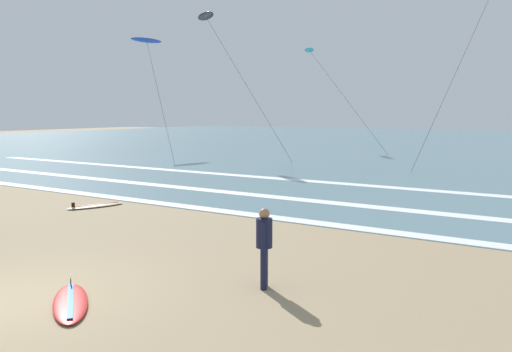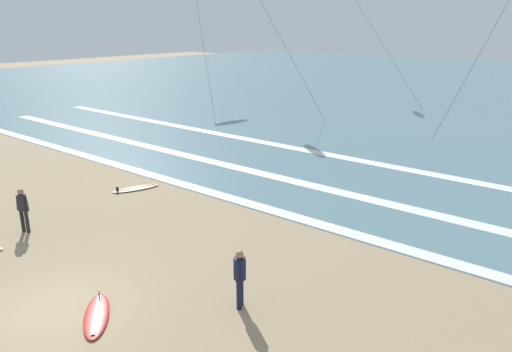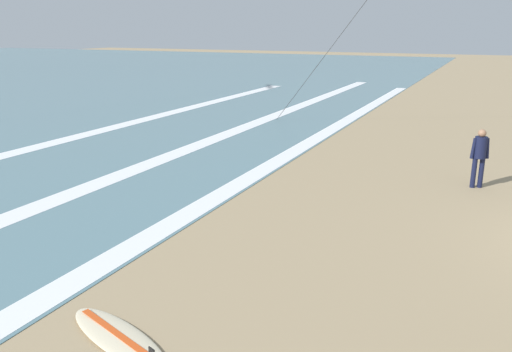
{
  "view_description": "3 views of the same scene",
  "coord_description": "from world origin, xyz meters",
  "px_view_note": "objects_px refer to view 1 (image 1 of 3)",
  "views": [
    {
      "loc": [
        8.69,
        -5.31,
        3.45
      ],
      "look_at": [
        0.74,
        7.25,
        1.6
      ],
      "focal_mm": 36.26,
      "sensor_mm": 36.0,
      "label": 1
    },
    {
      "loc": [
        11.05,
        -5.35,
        7.09
      ],
      "look_at": [
        0.01,
        8.06,
        1.66
      ],
      "focal_mm": 34.82,
      "sensor_mm": 36.0,
      "label": 2
    },
    {
      "loc": [
        -11.09,
        2.89,
        4.18
      ],
      "look_at": [
        -1.72,
        7.22,
        1.2
      ],
      "focal_mm": 36.27,
      "sensor_mm": 36.0,
      "label": 3
    }
  ],
  "objects_px": {
    "surfboard_foreground_flat": "(70,302)",
    "kite_cyan_high_left": "(309,51)",
    "kite_blue_mid_center": "(147,41)",
    "kite_black_far_left": "(206,17)",
    "surfer_background_far": "(264,241)",
    "surfboard_near_water": "(96,206)"
  },
  "relations": [
    {
      "from": "surfboard_foreground_flat",
      "to": "surfer_background_far",
      "type": "bearing_deg",
      "value": 46.8
    },
    {
      "from": "surfboard_near_water",
      "to": "kite_cyan_high_left",
      "type": "relative_size",
      "value": 0.21
    },
    {
      "from": "surfer_background_far",
      "to": "surfboard_foreground_flat",
      "type": "height_order",
      "value": "surfer_background_far"
    },
    {
      "from": "surfer_background_far",
      "to": "kite_cyan_high_left",
      "type": "relative_size",
      "value": 0.15
    },
    {
      "from": "surfboard_near_water",
      "to": "kite_cyan_high_left",
      "type": "bearing_deg",
      "value": 102.94
    },
    {
      "from": "surfboard_near_water",
      "to": "surfboard_foreground_flat",
      "type": "bearing_deg",
      "value": -43.04
    },
    {
      "from": "kite_black_far_left",
      "to": "kite_blue_mid_center",
      "type": "bearing_deg",
      "value": 162.98
    },
    {
      "from": "surfboard_foreground_flat",
      "to": "kite_cyan_high_left",
      "type": "relative_size",
      "value": 0.19
    },
    {
      "from": "kite_blue_mid_center",
      "to": "kite_black_far_left",
      "type": "height_order",
      "value": "kite_black_far_left"
    },
    {
      "from": "surfer_background_far",
      "to": "kite_cyan_high_left",
      "type": "xyz_separation_m",
      "value": [
        -17.14,
        36.23,
        8.22
      ]
    },
    {
      "from": "surfboard_foreground_flat",
      "to": "kite_blue_mid_center",
      "type": "relative_size",
      "value": 0.18
    },
    {
      "from": "kite_blue_mid_center",
      "to": "kite_black_far_left",
      "type": "relative_size",
      "value": 1.04
    },
    {
      "from": "surfboard_foreground_flat",
      "to": "kite_black_far_left",
      "type": "bearing_deg",
      "value": 122.78
    },
    {
      "from": "kite_black_far_left",
      "to": "surfboard_foreground_flat",
      "type": "bearing_deg",
      "value": -57.22
    },
    {
      "from": "kite_cyan_high_left",
      "to": "kite_black_far_left",
      "type": "height_order",
      "value": "kite_black_far_left"
    },
    {
      "from": "kite_cyan_high_left",
      "to": "kite_blue_mid_center",
      "type": "relative_size",
      "value": 0.95
    },
    {
      "from": "surfboard_near_water",
      "to": "kite_blue_mid_center",
      "type": "distance_m",
      "value": 27.98
    },
    {
      "from": "surfer_background_far",
      "to": "surfboard_near_water",
      "type": "xyz_separation_m",
      "value": [
        -9.77,
        4.17,
        -0.91
      ]
    },
    {
      "from": "kite_blue_mid_center",
      "to": "surfboard_near_water",
      "type": "bearing_deg",
      "value": -50.31
    },
    {
      "from": "kite_cyan_high_left",
      "to": "surfboard_near_water",
      "type": "bearing_deg",
      "value": -77.06
    },
    {
      "from": "kite_cyan_high_left",
      "to": "kite_blue_mid_center",
      "type": "height_order",
      "value": "kite_blue_mid_center"
    },
    {
      "from": "kite_cyan_high_left",
      "to": "surfboard_foreground_flat",
      "type": "bearing_deg",
      "value": -69.33
    }
  ]
}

